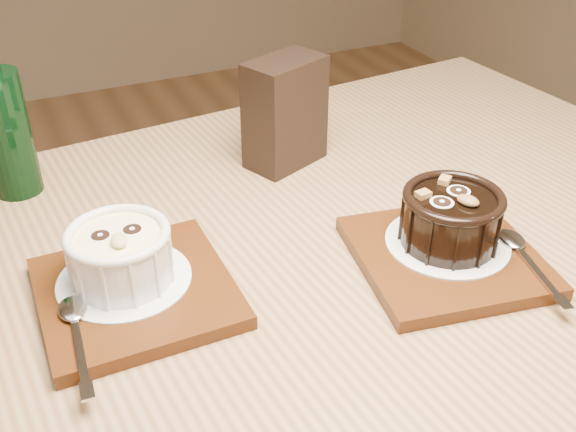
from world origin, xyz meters
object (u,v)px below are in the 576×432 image
condiment_stand (285,113)px  green_bottle (5,129)px  ramekin_white (120,253)px  table (288,337)px  tray_right (445,257)px  tray_left (136,292)px  ramekin_dark (451,216)px

condiment_stand → green_bottle: 0.34m
ramekin_white → table: bearing=-8.7°
ramekin_white → tray_right: bearing=-11.8°
tray_left → ramekin_dark: 0.33m
ramekin_dark → green_bottle: green_bottle is taller
condiment_stand → green_bottle: (-0.33, 0.07, 0.01)m
ramekin_white → condiment_stand: condiment_stand is taller
ramekin_white → tray_right: size_ratio=0.55×
tray_left → ramekin_white: size_ratio=1.80×
ramekin_white → ramekin_dark: (0.32, -0.08, 0.00)m
tray_right → green_bottle: 0.52m
tray_left → ramekin_white: 0.04m
ramekin_dark → condiment_stand: condiment_stand is taller
ramekin_white → tray_right: 0.33m
table → tray_left: bearing=171.4°
ramekin_white → ramekin_dark: size_ratio=0.96×
ramekin_white → condiment_stand: (0.26, 0.18, 0.02)m
ramekin_white → tray_right: ramekin_white is taller
green_bottle → tray_right: bearing=-41.6°
ramekin_white → green_bottle: 0.26m
tray_right → condiment_stand: condiment_stand is taller
condiment_stand → tray_right: bearing=-77.9°
ramekin_dark → tray_left: bearing=146.8°
condiment_stand → green_bottle: size_ratio=0.66×
table → green_bottle: (-0.23, 0.29, 0.17)m
ramekin_white → green_bottle: size_ratio=0.47×
table → green_bottle: size_ratio=5.93×
tray_right → ramekin_dark: ramekin_dark is taller
tray_right → table: bearing=160.7°
tray_right → green_bottle: size_ratio=0.84×
tray_left → ramekin_white: ramekin_white is taller
tray_left → green_bottle: (-0.08, 0.27, 0.08)m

